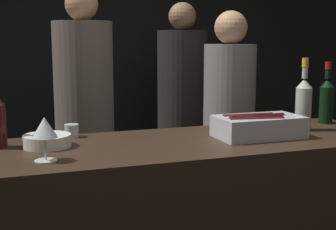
% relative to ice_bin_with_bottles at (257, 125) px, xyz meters
% --- Properties ---
extents(wall_back_chalkboard, '(6.40, 0.06, 2.80)m').
position_rel_ice_bin_with_bottles_xyz_m(wall_back_chalkboard, '(-0.43, 2.10, 0.29)').
color(wall_back_chalkboard, black).
rests_on(wall_back_chalkboard, ground_plane).
extents(ice_bin_with_bottles, '(0.40, 0.23, 0.11)m').
position_rel_ice_bin_with_bottles_xyz_m(ice_bin_with_bottles, '(0.00, 0.00, 0.00)').
color(ice_bin_with_bottles, '#B7BABF').
rests_on(ice_bin_with_bottles, bar_counter).
extents(bowl_white, '(0.21, 0.21, 0.05)m').
position_rel_ice_bin_with_bottles_xyz_m(bowl_white, '(-0.96, 0.13, -0.03)').
color(bowl_white, silver).
rests_on(bowl_white, bar_counter).
extents(wine_glass, '(0.10, 0.10, 0.17)m').
position_rel_ice_bin_with_bottles_xyz_m(wine_glass, '(-0.99, -0.12, 0.07)').
color(wine_glass, silver).
rests_on(wine_glass, bar_counter).
extents(candle_votive, '(0.07, 0.07, 0.06)m').
position_rel_ice_bin_with_bottles_xyz_m(candle_votive, '(-0.83, 0.30, -0.03)').
color(candle_votive, silver).
rests_on(candle_votive, bar_counter).
extents(red_wine_bottle_burgundy, '(0.08, 0.08, 0.34)m').
position_rel_ice_bin_with_bottles_xyz_m(red_wine_bottle_burgundy, '(0.55, 0.21, 0.08)').
color(red_wine_bottle_burgundy, black).
rests_on(red_wine_bottle_burgundy, bar_counter).
extents(rose_wine_bottle, '(0.08, 0.08, 0.37)m').
position_rel_ice_bin_with_bottles_xyz_m(rose_wine_bottle, '(0.31, 0.08, 0.09)').
color(rose_wine_bottle, '#9EA899').
rests_on(rose_wine_bottle, bar_counter).
extents(person_in_hoodie, '(0.38, 0.38, 1.83)m').
position_rel_ice_bin_with_bottles_xyz_m(person_in_hoodie, '(-0.63, 1.13, -0.08)').
color(person_in_hoodie, black).
rests_on(person_in_hoodie, ground_plane).
extents(person_blond_tee, '(0.38, 0.38, 1.79)m').
position_rel_ice_bin_with_bottles_xyz_m(person_blond_tee, '(0.18, 1.46, -0.11)').
color(person_blond_tee, black).
rests_on(person_blond_tee, ground_plane).
extents(person_grey_polo, '(0.33, 0.33, 1.69)m').
position_rel_ice_bin_with_bottles_xyz_m(person_grey_polo, '(0.25, 0.79, -0.16)').
color(person_grey_polo, black).
rests_on(person_grey_polo, ground_plane).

